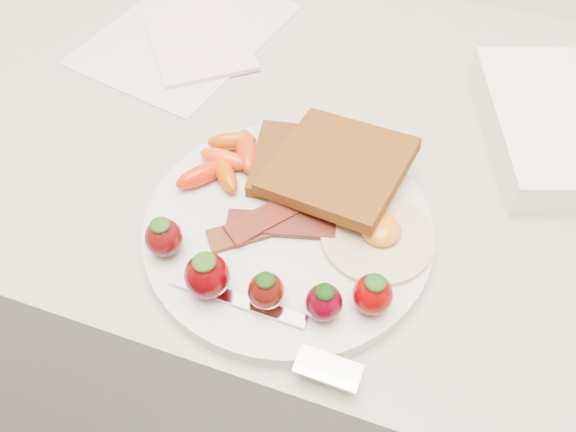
% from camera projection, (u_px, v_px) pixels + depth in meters
% --- Properties ---
extents(counter, '(2.00, 0.60, 0.90)m').
position_uv_depth(counter, '(312.00, 314.00, 0.98)').
color(counter, gray).
rests_on(counter, ground).
extents(plate, '(0.27, 0.27, 0.02)m').
position_uv_depth(plate, '(288.00, 228.00, 0.53)').
color(plate, beige).
rests_on(plate, counter).
extents(toast_lower, '(0.11, 0.11, 0.01)m').
position_uv_depth(toast_lower, '(301.00, 162.00, 0.56)').
color(toast_lower, '#452709').
rests_on(toast_lower, plate).
extents(toast_upper, '(0.14, 0.14, 0.03)m').
position_uv_depth(toast_upper, '(338.00, 166.00, 0.54)').
color(toast_upper, '#432A06').
rests_on(toast_upper, toast_lower).
extents(fried_egg, '(0.14, 0.14, 0.02)m').
position_uv_depth(fried_egg, '(378.00, 235.00, 0.51)').
color(fried_egg, silver).
rests_on(fried_egg, plate).
extents(bacon_strips, '(0.11, 0.11, 0.01)m').
position_uv_depth(bacon_strips, '(273.00, 221.00, 0.52)').
color(bacon_strips, '#461A0D').
rests_on(bacon_strips, plate).
extents(baby_carrots, '(0.08, 0.10, 0.02)m').
position_uv_depth(baby_carrots, '(226.00, 160.00, 0.56)').
color(baby_carrots, '#E94412').
rests_on(baby_carrots, plate).
extents(strawberries, '(0.22, 0.06, 0.05)m').
position_uv_depth(strawberries, '(257.00, 277.00, 0.46)').
color(strawberries, '#4F0708').
rests_on(strawberries, plate).
extents(fork, '(0.18, 0.05, 0.00)m').
position_uv_depth(fork, '(277.00, 329.00, 0.45)').
color(fork, silver).
rests_on(fork, plate).
extents(paper_sheet, '(0.25, 0.30, 0.00)m').
position_uv_depth(paper_sheet, '(187.00, 33.00, 0.73)').
color(paper_sheet, silver).
rests_on(paper_sheet, counter).
extents(notepad, '(0.19, 0.20, 0.01)m').
position_uv_depth(notepad, '(198.00, 38.00, 0.72)').
color(notepad, '#F7CBD5').
rests_on(notepad, paper_sheet).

